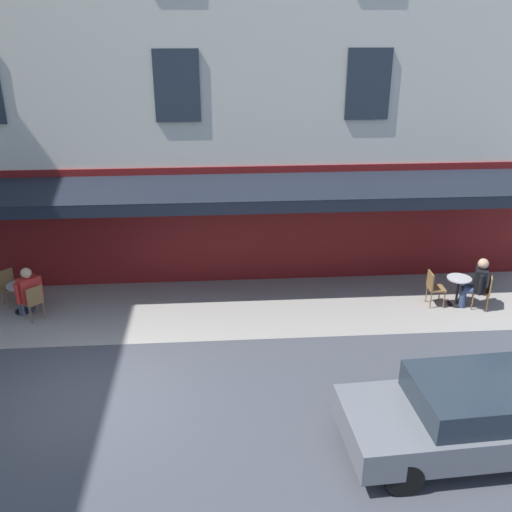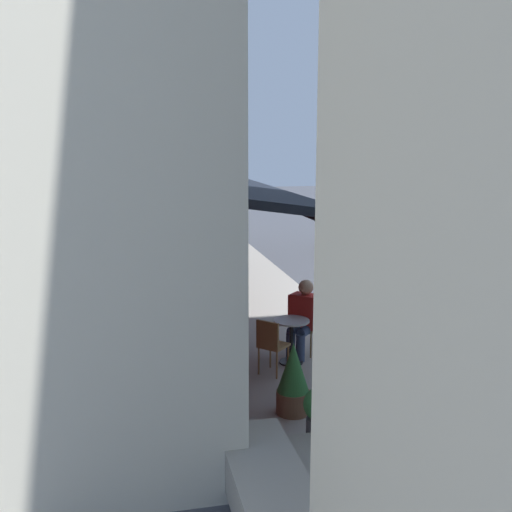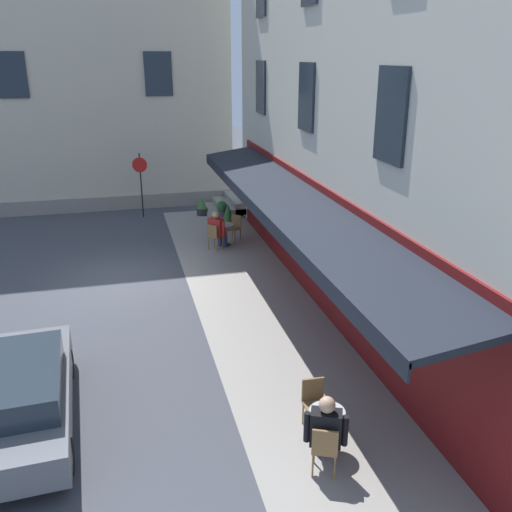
{
  "view_description": "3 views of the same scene",
  "coord_description": "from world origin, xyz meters",
  "views": [
    {
      "loc": [
        -2.57,
        9.26,
        6.84
      ],
      "look_at": [
        -3.43,
        -2.96,
        1.56
      ],
      "focal_mm": 39.89,
      "sensor_mm": 36.0,
      "label": 1
    },
    {
      "loc": [
        11.47,
        -6.14,
        3.68
      ],
      "look_at": [
        -1.79,
        -3.2,
        1.04
      ],
      "focal_mm": 41.96,
      "sensor_mm": 36.0,
      "label": 2
    },
    {
      "loc": [
        -15.65,
        -0.13,
        6.23
      ],
      "look_at": [
        -1.34,
        -3.71,
        0.86
      ],
      "focal_mm": 38.9,
      "sensor_mm": 36.0,
      "label": 3
    }
  ],
  "objects": [
    {
      "name": "sidewalk_cafe_terrace",
      "position": [
        -3.25,
        -3.4,
        0.0
      ],
      "size": [
        20.5,
        3.2,
        0.01
      ],
      "primitive_type": "cube",
      "color": "gray",
      "rests_on": "ground_plane"
    },
    {
      "name": "seated_patron_in_black",
      "position": [
        -8.9,
        -2.95,
        0.71
      ],
      "size": [
        0.66,
        0.64,
        1.34
      ],
      "color": "navy",
      "rests_on": "ground_plane"
    },
    {
      "name": "back_alley_steps",
      "position": [
        6.6,
        -4.59,
        0.24
      ],
      "size": [
        2.4,
        1.75,
        0.6
      ],
      "color": "gray",
      "rests_on": "ground_plane"
    },
    {
      "name": "potted_plant_mid_terrace",
      "position": [
        6.3,
        -3.34,
        0.36
      ],
      "size": [
        0.46,
        0.46,
        0.74
      ],
      "color": "#2D2D33",
      "rests_on": "ground_plane"
    },
    {
      "name": "cafe_table_mid_terrace",
      "position": [
        -8.52,
        -3.11,
        0.49
      ],
      "size": [
        0.6,
        0.6,
        0.75
      ],
      "color": "black",
      "rests_on": "ground_plane"
    },
    {
      "name": "corner_building_facade",
      "position": [
        13.0,
        3.5,
        7.5
      ],
      "size": [
        10.12,
        17.0,
        15.0
      ],
      "color": "beige",
      "rests_on": "ground_plane"
    },
    {
      "name": "ground_plane",
      "position": [
        0.0,
        0.0,
        0.0
      ],
      "size": [
        70.0,
        70.0,
        0.0
      ],
      "primitive_type": "plane",
      "color": "#42444C"
    },
    {
      "name": "cafe_chair_wicker_facing_street",
      "position": [
        1.87,
        -3.06,
        0.55
      ],
      "size": [
        0.57,
        0.57,
        0.91
      ],
      "color": "olive",
      "rests_on": "ground_plane"
    },
    {
      "name": "cafe_chair_wicker_kerbside",
      "position": [
        -9.1,
        -2.86,
        0.55
      ],
      "size": [
        0.53,
        0.53,
        0.91
      ],
      "color": "olive",
      "rests_on": "ground_plane"
    },
    {
      "name": "parked_car_grey",
      "position": [
        -6.75,
        1.92,
        0.71
      ],
      "size": [
        4.4,
        2.04,
        1.33
      ],
      "color": "slate",
      "rests_on": "ground_plane"
    },
    {
      "name": "seated_companion_in_red",
      "position": [
        2.02,
        -3.21,
        0.71
      ],
      "size": [
        0.66,
        0.66,
        1.34
      ],
      "color": "navy",
      "rests_on": "ground_plane"
    },
    {
      "name": "potted_plant_entrance_left",
      "position": [
        4.12,
        -3.99,
        0.49
      ],
      "size": [
        0.46,
        0.46,
        1.0
      ],
      "color": "brown",
      "rests_on": "ground_plane"
    },
    {
      "name": "no_parking_sign",
      "position": [
        6.52,
        -0.96,
        1.79
      ],
      "size": [
        0.14,
        0.58,
        2.6
      ],
      "color": "black",
      "rests_on": "ground_plane"
    },
    {
      "name": "cafe_table_near_entrance",
      "position": [
        2.31,
        -3.51,
        0.49
      ],
      "size": [
        0.6,
        0.6,
        0.75
      ],
      "color": "black",
      "rests_on": "ground_plane"
    },
    {
      "name": "potted_plant_entrance_right",
      "position": [
        5.2,
        -3.96,
        0.45
      ],
      "size": [
        0.42,
        0.42,
        0.82
      ],
      "color": "#4C4C51",
      "rests_on": "ground_plane"
    },
    {
      "name": "cafe_chair_wicker_under_awning",
      "position": [
        -7.89,
        -3.13,
        0.55
      ],
      "size": [
        0.41,
        0.41,
        0.91
      ],
      "color": "olive",
      "rests_on": "ground_plane"
    },
    {
      "name": "cafe_chair_wicker_corner_left",
      "position": [
        2.75,
        -3.97,
        0.55
      ],
      "size": [
        0.57,
        0.57,
        0.91
      ],
      "color": "olive",
      "rests_on": "ground_plane"
    }
  ]
}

